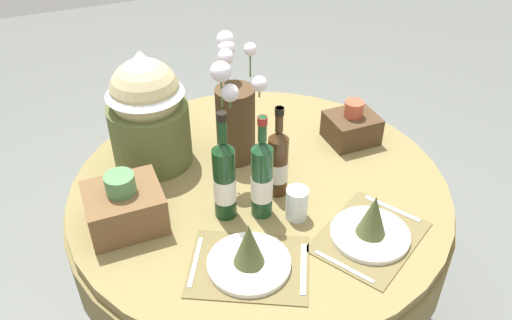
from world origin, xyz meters
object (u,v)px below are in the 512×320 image
at_px(woven_basket_side_right, 352,126).
at_px(tumbler_near_left, 297,203).
at_px(wine_bottle_rear, 278,162).
at_px(place_setting_right, 371,226).
at_px(dining_table, 259,213).
at_px(place_setting_left, 249,255).
at_px(flower_vase, 235,113).
at_px(wine_bottle_left, 262,179).
at_px(gift_tub_back_left, 147,106).
at_px(wine_bottle_centre, 224,179).
at_px(woven_basket_side_left, 125,206).

bearing_deg(woven_basket_side_right, tumbler_near_left, -140.76).
bearing_deg(wine_bottle_rear, tumbler_near_left, -87.58).
bearing_deg(woven_basket_side_right, place_setting_right, -114.10).
height_order(dining_table, place_setting_left, place_setting_left).
xyz_separation_m(flower_vase, wine_bottle_left, (-0.03, -0.31, -0.05)).
bearing_deg(wine_bottle_rear, place_setting_right, -60.58).
relative_size(place_setting_right, gift_tub_back_left, 0.99).
xyz_separation_m(place_setting_right, gift_tub_back_left, (-0.51, 0.64, 0.18)).
relative_size(dining_table, wine_bottle_rear, 4.02).
bearing_deg(woven_basket_side_right, wine_bottle_rear, -155.52).
height_order(place_setting_left, place_setting_right, same).
bearing_deg(gift_tub_back_left, wine_bottle_rear, -44.64).
height_order(wine_bottle_centre, woven_basket_side_left, wine_bottle_centre).
bearing_deg(wine_bottle_left, wine_bottle_rear, 40.84).
height_order(place_setting_right, wine_bottle_left, wine_bottle_left).
height_order(woven_basket_side_left, woven_basket_side_right, woven_basket_side_left).
bearing_deg(wine_bottle_centre, flower_vase, 63.39).
distance_m(wine_bottle_left, gift_tub_back_left, 0.49).
xyz_separation_m(dining_table, gift_tub_back_left, (-0.30, 0.28, 0.36)).
xyz_separation_m(place_setting_left, wine_bottle_left, (0.12, 0.20, 0.09)).
relative_size(place_setting_left, tumbler_near_left, 3.93).
bearing_deg(gift_tub_back_left, dining_table, -42.60).
height_order(dining_table, flower_vase, flower_vase).
bearing_deg(woven_basket_side_left, woven_basket_side_right, 9.01).
bearing_deg(place_setting_left, wine_bottle_rear, 52.37).
bearing_deg(flower_vase, wine_bottle_left, -95.46).
distance_m(dining_table, wine_bottle_left, 0.31).
bearing_deg(tumbler_near_left, dining_table, 103.03).
distance_m(place_setting_right, wine_bottle_left, 0.36).
relative_size(place_setting_right, woven_basket_side_left, 1.86).
height_order(tumbler_near_left, woven_basket_side_left, woven_basket_side_left).
distance_m(woven_basket_side_left, woven_basket_side_right, 0.89).
bearing_deg(woven_basket_side_right, wine_bottle_centre, -159.76).
distance_m(flower_vase, woven_basket_side_left, 0.49).
distance_m(place_setting_right, flower_vase, 0.60).
bearing_deg(place_setting_left, woven_basket_side_left, 132.70).
xyz_separation_m(dining_table, woven_basket_side_left, (-0.46, -0.02, 0.21)).
height_order(wine_bottle_left, gift_tub_back_left, gift_tub_back_left).
bearing_deg(tumbler_near_left, woven_basket_side_left, 161.24).
distance_m(wine_bottle_left, tumbler_near_left, 0.14).
bearing_deg(wine_bottle_rear, woven_basket_side_left, 175.88).
xyz_separation_m(wine_bottle_left, wine_bottle_centre, (-0.11, 0.04, 0.00)).
bearing_deg(dining_table, wine_bottle_left, -110.08).
height_order(dining_table, woven_basket_side_right, woven_basket_side_right).
relative_size(gift_tub_back_left, woven_basket_side_right, 2.37).
xyz_separation_m(flower_vase, gift_tub_back_left, (-0.28, 0.10, 0.04)).
bearing_deg(place_setting_left, wine_bottle_left, 58.19).
height_order(flower_vase, gift_tub_back_left, flower_vase).
height_order(place_setting_left, wine_bottle_centre, wine_bottle_centre).
xyz_separation_m(place_setting_right, wine_bottle_rear, (-0.17, 0.30, 0.08)).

